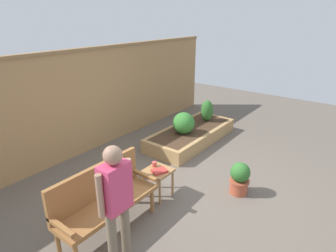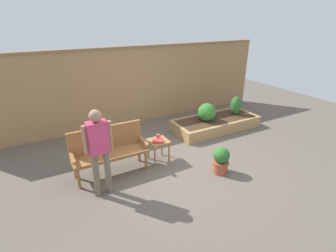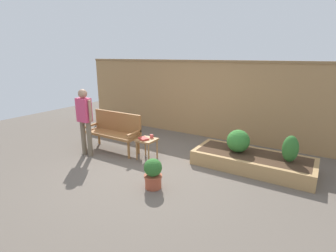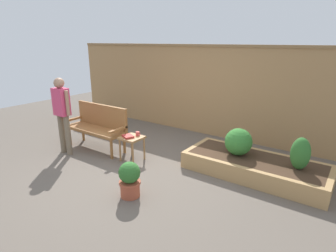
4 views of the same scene
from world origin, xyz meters
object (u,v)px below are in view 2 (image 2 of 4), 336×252
object	(u,v)px
shrub_far_corner	(236,106)
side_table	(158,144)
garden_bench	(108,147)
book_on_table	(158,141)
potted_boxwood	(221,160)
shrub_near_bench	(207,112)
person_by_bench	(99,146)
cup_on_table	(158,136)

from	to	relation	value
shrub_far_corner	side_table	bearing A→B (deg)	-164.85
side_table	garden_bench	bearing A→B (deg)	175.17
book_on_table	potted_boxwood	world-z (taller)	potted_boxwood
book_on_table	shrub_far_corner	distance (m)	2.99
garden_bench	shrub_near_bench	distance (m)	2.95
garden_bench	person_by_bench	world-z (taller)	person_by_bench
side_table	shrub_near_bench	bearing A→B (deg)	22.78
garden_bench	side_table	size ratio (longest dim) A/B	3.00
garden_bench	shrub_far_corner	distance (m)	3.93
shrub_far_corner	cup_on_table	bearing A→B (deg)	-166.86
garden_bench	shrub_near_bench	bearing A→B (deg)	13.35
side_table	shrub_far_corner	bearing A→B (deg)	15.15
shrub_near_bench	side_table	bearing A→B (deg)	-157.22
garden_bench	potted_boxwood	xyz separation A→B (m)	(1.91, -1.09, -0.26)
potted_boxwood	shrub_far_corner	bearing A→B (deg)	42.00
side_table	person_by_bench	size ratio (longest dim) A/B	0.31
side_table	cup_on_table	world-z (taller)	cup_on_table
side_table	potted_boxwood	xyz separation A→B (m)	(0.87, -1.00, -0.11)
book_on_table	garden_bench	bearing A→B (deg)	-165.25
side_table	potted_boxwood	distance (m)	1.33
garden_bench	person_by_bench	distance (m)	0.80
cup_on_table	shrub_far_corner	world-z (taller)	shrub_far_corner
garden_bench	side_table	world-z (taller)	garden_bench
potted_boxwood	shrub_far_corner	size ratio (longest dim) A/B	1.05
side_table	shrub_near_bench	size ratio (longest dim) A/B	1.00
shrub_near_bench	person_by_bench	xyz separation A→B (m)	(-3.17, -1.30, 0.39)
potted_boxwood	garden_bench	bearing A→B (deg)	150.22
shrub_far_corner	person_by_bench	size ratio (longest dim) A/B	0.34
side_table	shrub_far_corner	xyz separation A→B (m)	(2.84, 0.77, 0.16)
shrub_far_corner	person_by_bench	distance (m)	4.40
garden_bench	cup_on_table	size ratio (longest dim) A/B	13.47
garden_bench	side_table	xyz separation A→B (m)	(1.04, -0.09, -0.15)
potted_boxwood	shrub_near_bench	world-z (taller)	shrub_near_bench
cup_on_table	shrub_far_corner	size ratio (longest dim) A/B	0.20
garden_bench	potted_boxwood	bearing A→B (deg)	-29.78
book_on_table	person_by_bench	xyz separation A→B (m)	(-1.31, -0.48, 0.43)
side_table	shrub_near_bench	world-z (taller)	shrub_near_bench
shrub_far_corner	person_by_bench	xyz separation A→B (m)	(-4.18, -1.30, 0.37)
garden_bench	person_by_bench	size ratio (longest dim) A/B	0.92
shrub_far_corner	person_by_bench	world-z (taller)	person_by_bench
person_by_bench	cup_on_table	bearing A→B (deg)	25.08
potted_boxwood	shrub_far_corner	distance (m)	2.66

